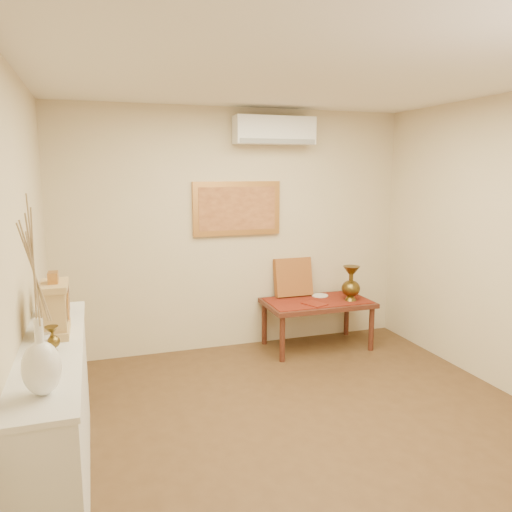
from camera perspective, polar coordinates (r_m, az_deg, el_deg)
name	(u,v)px	position (r m, az deg, el deg)	size (l,w,h in m)	color
floor	(320,442)	(4.05, 7.34, -20.35)	(4.50, 4.50, 0.00)	brown
ceiling	(329,67)	(3.56, 8.36, 20.60)	(4.50, 4.50, 0.00)	white
wall_back	(236,230)	(5.65, -2.25, 2.94)	(4.00, 0.02, 2.70)	beige
wall_left	(14,288)	(3.24, -25.91, -3.27)	(0.02, 4.50, 2.70)	beige
white_vase	(36,297)	(2.50, -23.83, -4.35)	(0.18, 0.18, 0.95)	white
candlestick	(47,352)	(2.89, -22.81, -10.09)	(0.10, 0.10, 0.20)	silver
brass_urn_small	(52,335)	(3.18, -22.30, -8.34)	(0.09, 0.09, 0.20)	brown
table_cloth	(317,301)	(5.75, 7.03, -5.07)	(1.14, 0.59, 0.01)	maroon
brass_urn_tall	(351,280)	(5.76, 10.81, -2.67)	(0.21, 0.21, 0.48)	brown
plate	(320,296)	(5.94, 7.32, -4.50)	(0.19, 0.19, 0.01)	white
menu	(314,304)	(5.58, 6.69, -5.45)	(0.18, 0.25, 0.01)	maroon
cushion	(293,277)	(5.88, 4.24, -2.41)	(0.45, 0.10, 0.45)	maroon
display_ledge	(56,419)	(3.51, -21.85, -16.94)	(0.37, 2.02, 0.98)	silver
mantel_clock	(56,308)	(3.46, -21.93, -5.52)	(0.17, 0.36, 0.41)	tan
wooden_chest	(57,298)	(3.93, -21.74, -4.49)	(0.16, 0.21, 0.24)	tan
low_table	(317,306)	(5.77, 7.02, -5.74)	(1.20, 0.70, 0.55)	#4F2317
painting	(237,208)	(5.60, -2.19, 5.45)	(1.00, 0.06, 0.60)	#B67A3A
ac_unit	(274,131)	(5.62, 2.10, 14.13)	(0.90, 0.25, 0.30)	white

